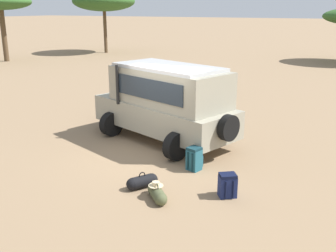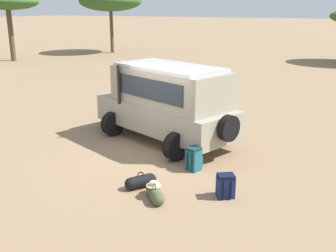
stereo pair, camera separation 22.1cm
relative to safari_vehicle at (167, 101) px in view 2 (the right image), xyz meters
name	(u,v)px [view 2 (the right image)]	position (x,y,z in m)	size (l,w,h in m)	color
ground_plane	(154,154)	(0.27, -1.24, -1.29)	(320.00, 320.00, 0.00)	#8C7051
safari_vehicle	(167,101)	(0.00, 0.00, 0.00)	(5.45, 3.62, 2.44)	gray
backpack_beside_front_wheel	(194,159)	(1.81, -1.76, -0.99)	(0.41, 0.46, 0.63)	#235B6B
backpack_cluster_center	(225,186)	(3.10, -2.81, -1.02)	(0.49, 0.49, 0.55)	navy
duffel_bag_low_black_case	(155,193)	(1.78, -3.69, -1.14)	(0.70, 0.68, 0.39)	#4C5133
duffel_bag_soft_canvas	(141,181)	(1.17, -3.34, -1.14)	(0.56, 0.74, 0.40)	black
acacia_tree_far_left	(7,3)	(-20.66, 11.24, 3.21)	(4.63, 4.80, 5.17)	brown
acacia_tree_left_mid	(111,1)	(-17.38, 20.03, 3.39)	(5.62, 5.98, 5.61)	brown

